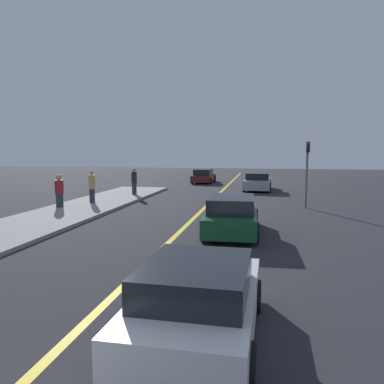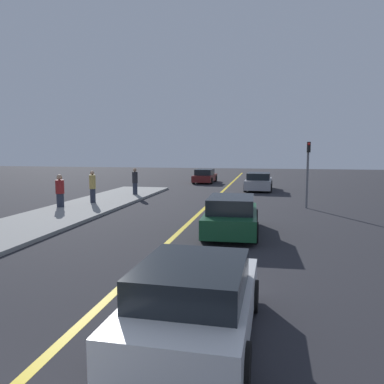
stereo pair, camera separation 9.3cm
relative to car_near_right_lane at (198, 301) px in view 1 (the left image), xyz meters
The scene contains 10 objects.
road_center_line 14.28m from the car_near_right_lane, 98.39° to the left, with size 0.20×60.00×0.01m.
sidewalk_left 12.46m from the car_near_right_lane, 131.72° to the left, with size 3.72×26.36×0.14m.
car_near_right_lane is the anchor object (origin of this frame).
car_ahead_center 7.92m from the car_near_right_lane, 90.93° to the left, with size 2.07×4.43×1.40m.
car_far_distant 23.17m from the car_near_right_lane, 88.70° to the left, with size 2.11×4.56×1.35m.
car_parked_left_lot 29.16m from the car_near_right_lane, 99.03° to the left, with size 1.90×4.31×1.28m.
pedestrian_near_curb 14.98m from the car_near_right_lane, 128.65° to the left, with size 0.44×0.44×1.68m.
pedestrian_mid_group 15.92m from the car_near_right_lane, 121.94° to the left, with size 0.35×0.35×1.79m.
pedestrian_far_standing 19.14m from the car_near_right_lane, 112.83° to the left, with size 0.36×0.36×1.75m.
traffic_light 15.10m from the car_near_right_lane, 77.58° to the left, with size 0.18×0.40×3.51m.
Camera 1 is at (3.12, -1.93, 3.12)m, focal length 35.00 mm.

